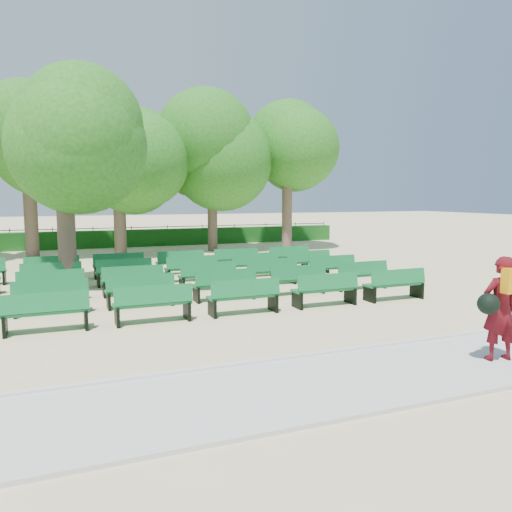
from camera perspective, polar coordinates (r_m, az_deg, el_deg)
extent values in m
plane|color=beige|center=(13.97, -9.92, -4.43)|extent=(120.00, 120.00, 0.00)
cube|color=beige|center=(7.15, 2.93, -15.15)|extent=(30.00, 2.20, 0.06)
cube|color=silver|center=(8.14, -0.54, -12.21)|extent=(30.00, 0.12, 0.10)
cube|color=#165317|center=(27.65, -15.97, 1.91)|extent=(26.00, 0.70, 0.90)
cube|color=#136C33|center=(14.34, -9.84, -2.46)|extent=(1.68, 0.59, 0.05)
cube|color=#136C33|center=(14.12, -9.70, -1.67)|extent=(1.65, 0.26, 0.39)
cylinder|color=brown|center=(15.50, -20.81, 1.80)|extent=(0.51, 0.51, 2.93)
ellipsoid|color=#2A731E|center=(15.52, -21.23, 11.62)|extent=(4.34, 4.34, 3.90)
imported|color=#4E0B12|center=(8.98, 26.12, -5.41)|extent=(0.68, 0.50, 1.70)
cube|color=orange|center=(8.77, 27.22, -2.51)|extent=(0.32, 0.16, 0.40)
sphere|color=black|center=(8.69, 25.03, -4.98)|extent=(0.34, 0.34, 0.34)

